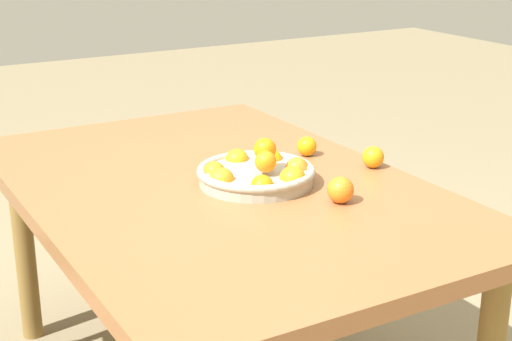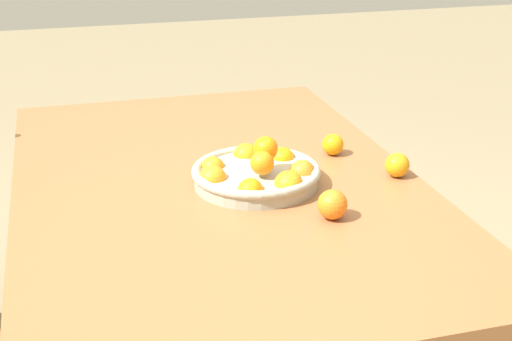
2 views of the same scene
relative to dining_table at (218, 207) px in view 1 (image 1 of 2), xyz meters
name	(u,v)px [view 1 (image 1 of 2)]	position (x,y,z in m)	size (l,w,h in m)	color
dining_table	(218,207)	(0.00, 0.00, 0.00)	(1.61, 1.06, 0.72)	#945C35
fruit_bowl	(257,173)	(-0.06, -0.09, 0.11)	(0.34, 0.34, 0.14)	#A1A190
orange_loose_0	(307,146)	(0.09, -0.37, 0.11)	(0.06, 0.06, 0.06)	orange
orange_loose_1	(373,157)	(-0.11, -0.47, 0.11)	(0.07, 0.07, 0.07)	orange
orange_loose_2	(341,190)	(-0.30, -0.21, 0.11)	(0.07, 0.07, 0.07)	orange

